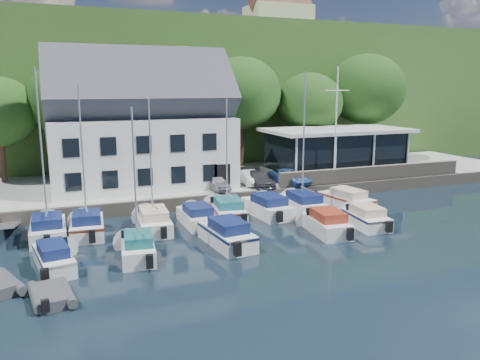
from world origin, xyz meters
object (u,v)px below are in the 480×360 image
Objects in this scene: car_white at (248,177)px; boat_r1_4 at (227,156)px; car_dgrey at (258,179)px; boat_r1_2 at (151,161)px; harbor_building at (141,132)px; flagpole at (336,125)px; boat_r2_3 at (326,221)px; club_pavilion at (336,150)px; boat_r1_0 at (43,164)px; boat_r1_6 at (303,150)px; boat_r1_7 at (346,198)px; boat_r1_3 at (197,214)px; boat_r1_1 at (83,160)px; boat_r2_2 at (227,232)px; boat_r2_1 at (135,178)px; car_silver at (216,183)px; car_blue at (290,176)px; boat_r1_5 at (267,205)px; boat_r2_0 at (54,255)px; boat_r2_4 at (365,215)px; dinghy_1 at (51,293)px.

boat_r1_4 is (-3.84, -5.54, 2.77)m from car_white.
boat_r1_2 is (-9.67, -5.63, 2.82)m from car_dgrey.
harbor_building is at bearing 123.96° from boat_r1_4.
flagpole is 1.57× the size of boat_r2_3.
boat_r1_0 reaches higher than club_pavilion.
boat_r1_6 is (1.23, -5.19, 2.97)m from car_dgrey.
car_white is 8.18m from boat_r1_7.
car_dgrey is 0.71× the size of boat_r1_3.
boat_r2_3 is (13.90, -4.71, -3.93)m from boat_r1_1.
boat_r2_2 reaches higher than boat_r1_3.
car_white is 0.41× the size of boat_r2_1.
boat_r1_4 reaches higher than car_dgrey.
car_silver is 11.69m from boat_r1_1.
club_pavilion reaches higher than boat_r2_2.
boat_r1_5 is (-4.32, -4.96, -0.88)m from car_blue.
boat_r1_4 reaches higher than boat_r2_0.
club_pavilion is 11.86m from boat_r1_6.
boat_r1_3 is (9.09, -0.33, -3.84)m from boat_r1_0.
car_silver is at bearing 59.05° from boat_r2_1.
club_pavilion is at bearing 61.91° from boat_r2_3.
boat_r1_7 is (4.97, -5.18, -0.86)m from car_dgrey.
harbor_building is at bearing 101.06° from boat_r1_3.
boat_r2_4 is at bearing -114.58° from club_pavilion.
boat_r1_7 is 21.10m from boat_r2_0.
boat_r1_5 reaches higher than boat_r2_4.
club_pavilion is 3.54× the size of car_blue.
flagpole is at bearing 30.03° from boat_r2_2.
boat_r2_2 is (9.24, 0.21, 0.10)m from boat_r2_0.
boat_r2_1 reaches higher than dinghy_1.
car_silver reaches higher than boat_r1_7.
boat_r1_0 is at bearing -128.82° from harbor_building.
boat_r1_1 is 1.02× the size of boat_r1_6.
car_white is at bearing 26.66° from boat_r2_0.
boat_r1_0 is 20.15m from boat_r2_4.
boat_r1_4 is at bearing 167.57° from boat_r1_7.
boat_r1_1 is at bearing -176.87° from car_blue.
boat_r2_3 reaches higher than boat_r1_3.
club_pavilion is 16.32m from boat_r2_3.
boat_r1_7 is at bearing 4.11° from boat_r2_0.
boat_r1_2 is 1.53× the size of boat_r2_4.
car_dgrey is 0.46× the size of boat_r1_4.
harbor_building is 16.97m from boat_r1_7.
car_dgrey is at bearing -60.16° from car_white.
boat_r1_7 is at bearing 51.97° from boat_r2_3.
boat_r2_1 is at bearing -49.42° from boat_r1_0.
harbor_building reaches higher than boat_r1_5.
boat_r1_6 is (17.07, -0.06, 0.03)m from boat_r1_0.
boat_r1_6 is at bearing -122.01° from car_blue.
boat_r2_0 is at bearing -173.01° from boat_r2_3.
car_blue is 23.16m from dinghy_1.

